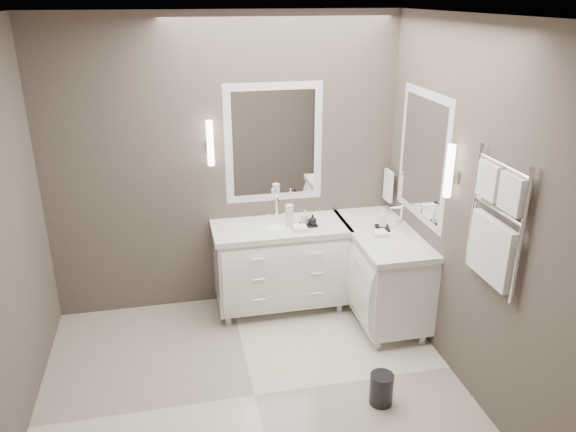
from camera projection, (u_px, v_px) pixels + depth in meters
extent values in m
cube|color=beige|center=(255.00, 396.00, 4.23)|extent=(3.20, 3.00, 0.01)
cube|color=white|center=(244.00, 15.00, 3.23)|extent=(3.20, 3.00, 0.01)
cube|color=#504640|center=(225.00, 167.00, 5.10)|extent=(3.20, 0.01, 2.70)
cube|color=#504640|center=(304.00, 369.00, 2.36)|extent=(3.20, 0.01, 2.70)
cube|color=#504640|center=(470.00, 212.00, 4.05)|extent=(0.01, 3.00, 2.70)
cube|color=white|center=(280.00, 265.00, 5.26)|extent=(1.20, 0.55, 0.70)
cube|color=silver|center=(280.00, 228.00, 5.13)|extent=(1.24, 0.59, 0.05)
ellipsoid|color=white|center=(280.00, 229.00, 5.13)|extent=(0.36, 0.28, 0.12)
cylinder|color=white|center=(277.00, 208.00, 5.22)|extent=(0.02, 0.02, 0.22)
cube|color=white|center=(381.00, 271.00, 5.14)|extent=(0.55, 1.20, 0.70)
cube|color=silver|center=(383.00, 234.00, 5.00)|extent=(0.59, 1.24, 0.05)
ellipsoid|color=white|center=(383.00, 235.00, 5.01)|extent=(0.36, 0.28, 0.12)
cylinder|color=white|center=(401.00, 218.00, 4.98)|extent=(0.02, 0.02, 0.22)
cube|color=white|center=(274.00, 143.00, 5.09)|extent=(0.90, 0.02, 1.10)
cube|color=white|center=(274.00, 143.00, 5.09)|extent=(0.77, 0.02, 0.96)
cube|color=white|center=(423.00, 156.00, 4.69)|extent=(0.02, 0.90, 1.10)
cube|color=white|center=(423.00, 156.00, 4.69)|extent=(0.02, 0.90, 0.96)
cube|color=white|center=(210.00, 149.00, 4.92)|extent=(0.05, 0.05, 0.10)
cylinder|color=white|center=(210.00, 143.00, 4.90)|extent=(0.06, 0.06, 0.40)
cube|color=white|center=(449.00, 178.00, 4.16)|extent=(0.05, 0.05, 0.10)
cylinder|color=white|center=(449.00, 171.00, 4.14)|extent=(0.06, 0.06, 0.40)
cylinder|color=white|center=(390.00, 172.00, 5.31)|extent=(0.02, 0.22, 0.02)
cube|color=white|center=(388.00, 186.00, 5.36)|extent=(0.03, 0.17, 0.30)
cylinder|color=white|center=(521.00, 238.00, 3.39)|extent=(0.03, 0.03, 0.90)
cylinder|color=white|center=(474.00, 206.00, 3.89)|extent=(0.03, 0.03, 0.90)
cube|color=white|center=(512.00, 194.00, 3.43)|extent=(0.06, 0.22, 0.24)
cube|color=white|center=(490.00, 181.00, 3.67)|extent=(0.06, 0.22, 0.24)
cube|color=white|center=(491.00, 250.00, 3.71)|extent=(0.06, 0.46, 0.42)
cylinder|color=black|center=(381.00, 389.00, 4.11)|extent=(0.19, 0.19, 0.24)
cube|color=black|center=(308.00, 225.00, 5.10)|extent=(0.15, 0.12, 0.02)
cube|color=black|center=(382.00, 228.00, 5.02)|extent=(0.15, 0.18, 0.02)
cylinder|color=silver|center=(289.00, 216.00, 5.05)|extent=(0.08, 0.08, 0.21)
imported|color=white|center=(305.00, 217.00, 5.09)|extent=(0.07, 0.07, 0.12)
imported|color=black|center=(312.00, 219.00, 5.06)|extent=(0.10, 0.10, 0.10)
imported|color=white|center=(383.00, 218.00, 4.98)|extent=(0.08, 0.08, 0.18)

